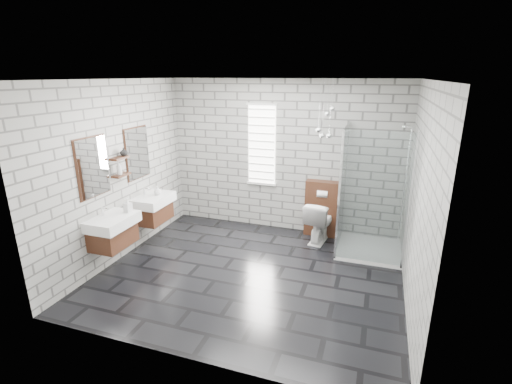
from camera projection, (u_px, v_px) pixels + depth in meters
The scene contains 20 objects.
floor at pixel (250, 274), 5.39m from camera, with size 4.20×3.60×0.02m, color black.
ceiling at pixel (249, 79), 4.56m from camera, with size 4.20×3.60×0.02m, color white.
wall_back at pixel (283, 157), 6.61m from camera, with size 4.20×0.02×2.70m, color #9F9F9A.
wall_front at pixel (183, 238), 3.34m from camera, with size 4.20×0.02×2.70m, color #9F9F9A.
wall_left at pixel (119, 172), 5.61m from camera, with size 0.02×3.60×2.70m, color #9F9F9A.
wall_right at pixel (419, 201), 4.33m from camera, with size 0.02×3.60×2.70m, color #9F9F9A.
vanity_left at pixel (110, 223), 5.25m from camera, with size 0.47×0.70×1.57m.
vanity_right at pixel (151, 201), 6.15m from camera, with size 0.47×0.70×1.57m.
shelf_lower at pixel (121, 175), 5.55m from camera, with size 0.14×0.30×0.03m, color #472516.
shelf_upper at pixel (119, 158), 5.48m from camera, with size 0.14×0.30×0.03m, color #472516.
window at pixel (262, 145), 6.65m from camera, with size 0.56×0.05×1.48m.
cistern_panel at pixel (322, 209), 6.54m from camera, with size 0.60×0.20×1.00m, color #472516.
flush_plate at pixel (322, 194), 6.35m from camera, with size 0.18×0.01×0.12m, color silver.
shower_enclosure at pixel (365, 224), 5.84m from camera, with size 1.00×1.00×2.03m.
pendant_cluster at pixel (326, 124), 5.79m from camera, with size 0.26×0.24×0.91m.
toilet at pixel (319, 221), 6.36m from camera, with size 0.40×0.70×0.72m, color white.
soap_bottle_a at pixel (128, 205), 5.35m from camera, with size 0.10×0.10×0.21m, color #B2B2B2.
soap_bottle_b at pixel (157, 190), 6.13m from camera, with size 0.12×0.12×0.15m, color #B2B2B2.
soap_bottle_c at pixel (119, 168), 5.48m from camera, with size 0.08×0.08×0.20m, color #B2B2B2.
vase at pixel (124, 152), 5.54m from camera, with size 0.11×0.11×0.12m, color #B2B2B2.
Camera 1 is at (1.60, -4.50, 2.76)m, focal length 26.00 mm.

